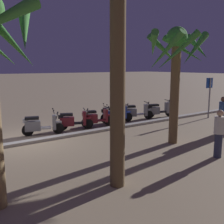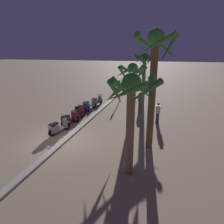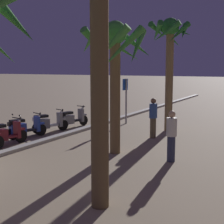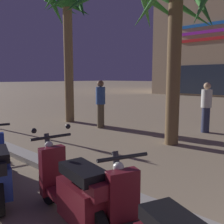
{
  "view_description": "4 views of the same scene",
  "coord_description": "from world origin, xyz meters",
  "px_view_note": "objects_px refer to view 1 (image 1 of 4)",
  "views": [
    {
      "loc": [
        3.26,
        10.7,
        3.1
      ],
      "look_at": [
        -3.34,
        1.47,
        1.12
      ],
      "focal_mm": 42.57,
      "sensor_mm": 36.0,
      "label": 1
    },
    {
      "loc": [
        9.66,
        6.1,
        5.41
      ],
      "look_at": [
        -2.47,
        2.67,
        1.36
      ],
      "focal_mm": 30.51,
      "sensor_mm": 36.0,
      "label": 2
    },
    {
      "loc": [
        5.34,
        8.95,
        3.04
      ],
      "look_at": [
        -6.77,
        2.47,
        1.16
      ],
      "focal_mm": 53.33,
      "sensor_mm": 36.0,
      "label": 3
    },
    {
      "loc": [
        -1.53,
        -2.41,
        1.82
      ],
      "look_at": [
        -5.7,
        2.13,
        0.96
      ],
      "focal_mm": 40.01,
      "sensor_mm": 36.0,
      "label": 4
    }
  ],
  "objects_px": {
    "scooter_maroon_gap_after_mid": "(72,121)",
    "pedestrian_by_palm_tree": "(219,133)",
    "scooter_grey_last_in_row": "(158,110)",
    "scooter_grey_lead_nearest": "(135,112)",
    "scooter_grey_mid_rear": "(39,125)",
    "palm_tree_near_sign": "(176,58)",
    "scooter_maroon_mid_front": "(95,118)",
    "scooter_blue_mid_centre": "(114,114)",
    "pedestrian_window_shopping": "(222,114)",
    "crossing_sign": "(209,93)"
  },
  "relations": [
    {
      "from": "scooter_maroon_gap_after_mid",
      "to": "palm_tree_near_sign",
      "type": "height_order",
      "value": "palm_tree_near_sign"
    },
    {
      "from": "scooter_grey_mid_rear",
      "to": "pedestrian_window_shopping",
      "type": "xyz_separation_m",
      "value": [
        -7.0,
        4.6,
        0.45
      ]
    },
    {
      "from": "scooter_maroon_mid_front",
      "to": "scooter_maroon_gap_after_mid",
      "type": "relative_size",
      "value": 1.05
    },
    {
      "from": "scooter_blue_mid_centre",
      "to": "scooter_maroon_mid_front",
      "type": "xyz_separation_m",
      "value": [
        1.41,
        0.3,
        0.01
      ]
    },
    {
      "from": "scooter_maroon_mid_front",
      "to": "pedestrian_window_shopping",
      "type": "relative_size",
      "value": 1.01
    },
    {
      "from": "palm_tree_near_sign",
      "to": "crossing_sign",
      "type": "bearing_deg",
      "value": -157.62
    },
    {
      "from": "crossing_sign",
      "to": "pedestrian_by_palm_tree",
      "type": "distance_m",
      "value": 7.43
    },
    {
      "from": "scooter_grey_mid_rear",
      "to": "pedestrian_by_palm_tree",
      "type": "distance_m",
      "value": 7.52
    },
    {
      "from": "scooter_blue_mid_centre",
      "to": "scooter_grey_mid_rear",
      "type": "bearing_deg",
      "value": 3.15
    },
    {
      "from": "pedestrian_by_palm_tree",
      "to": "pedestrian_window_shopping",
      "type": "relative_size",
      "value": 0.96
    },
    {
      "from": "scooter_grey_last_in_row",
      "to": "scooter_grey_mid_rear",
      "type": "distance_m",
      "value": 7.43
    },
    {
      "from": "scooter_grey_lead_nearest",
      "to": "scooter_maroon_gap_after_mid",
      "type": "height_order",
      "value": "same"
    },
    {
      "from": "scooter_grey_lead_nearest",
      "to": "scooter_blue_mid_centre",
      "type": "relative_size",
      "value": 1.0
    },
    {
      "from": "scooter_blue_mid_centre",
      "to": "scooter_maroon_gap_after_mid",
      "type": "xyz_separation_m",
      "value": [
        2.65,
        0.18,
        -0.01
      ]
    },
    {
      "from": "scooter_grey_lead_nearest",
      "to": "palm_tree_near_sign",
      "type": "distance_m",
      "value": 5.67
    },
    {
      "from": "scooter_maroon_gap_after_mid",
      "to": "pedestrian_by_palm_tree",
      "type": "bearing_deg",
      "value": 108.79
    },
    {
      "from": "scooter_blue_mid_centre",
      "to": "crossing_sign",
      "type": "bearing_deg",
      "value": 158.12
    },
    {
      "from": "scooter_grey_lead_nearest",
      "to": "pedestrian_by_palm_tree",
      "type": "relative_size",
      "value": 1.07
    },
    {
      "from": "pedestrian_by_palm_tree",
      "to": "pedestrian_window_shopping",
      "type": "xyz_separation_m",
      "value": [
        -3.11,
        -1.82,
        0.04
      ]
    },
    {
      "from": "pedestrian_window_shopping",
      "to": "crossing_sign",
      "type": "bearing_deg",
      "value": -136.52
    },
    {
      "from": "scooter_maroon_mid_front",
      "to": "pedestrian_by_palm_tree",
      "type": "height_order",
      "value": "pedestrian_by_palm_tree"
    },
    {
      "from": "scooter_maroon_gap_after_mid",
      "to": "palm_tree_near_sign",
      "type": "bearing_deg",
      "value": 117.46
    },
    {
      "from": "scooter_blue_mid_centre",
      "to": "palm_tree_near_sign",
      "type": "relative_size",
      "value": 0.38
    },
    {
      "from": "scooter_maroon_mid_front",
      "to": "scooter_grey_lead_nearest",
      "type": "bearing_deg",
      "value": -175.97
    },
    {
      "from": "scooter_grey_last_in_row",
      "to": "scooter_blue_mid_centre",
      "type": "bearing_deg",
      "value": -5.76
    },
    {
      "from": "scooter_grey_lead_nearest",
      "to": "pedestrian_window_shopping",
      "type": "relative_size",
      "value": 1.03
    },
    {
      "from": "scooter_maroon_mid_front",
      "to": "crossing_sign",
      "type": "xyz_separation_m",
      "value": [
        -6.86,
        1.89,
        1.04
      ]
    },
    {
      "from": "scooter_maroon_mid_front",
      "to": "palm_tree_near_sign",
      "type": "relative_size",
      "value": 0.38
    },
    {
      "from": "scooter_grey_last_in_row",
      "to": "scooter_grey_lead_nearest",
      "type": "relative_size",
      "value": 1.03
    },
    {
      "from": "palm_tree_near_sign",
      "to": "pedestrian_by_palm_tree",
      "type": "distance_m",
      "value": 3.29
    },
    {
      "from": "scooter_maroon_mid_front",
      "to": "scooter_blue_mid_centre",
      "type": "bearing_deg",
      "value": -167.89
    },
    {
      "from": "scooter_grey_last_in_row",
      "to": "scooter_maroon_mid_front",
      "type": "bearing_deg",
      "value": -0.13
    },
    {
      "from": "scooter_grey_last_in_row",
      "to": "scooter_grey_lead_nearest",
      "type": "bearing_deg",
      "value": -7.28
    },
    {
      "from": "scooter_grey_lead_nearest",
      "to": "pedestrian_by_palm_tree",
      "type": "xyz_separation_m",
      "value": [
        1.89,
        6.56,
        0.41
      ]
    },
    {
      "from": "scooter_grey_last_in_row",
      "to": "scooter_grey_mid_rear",
      "type": "bearing_deg",
      "value": -0.56
    },
    {
      "from": "scooter_grey_lead_nearest",
      "to": "crossing_sign",
      "type": "xyz_separation_m",
      "value": [
        -4.01,
        2.09,
        1.05
      ]
    },
    {
      "from": "crossing_sign",
      "to": "scooter_maroon_gap_after_mid",
      "type": "bearing_deg",
      "value": -13.91
    },
    {
      "from": "scooter_grey_lead_nearest",
      "to": "scooter_maroon_mid_front",
      "type": "distance_m",
      "value": 2.86
    },
    {
      "from": "scooter_grey_mid_rear",
      "to": "pedestrian_window_shopping",
      "type": "bearing_deg",
      "value": 146.66
    },
    {
      "from": "scooter_grey_lead_nearest",
      "to": "palm_tree_near_sign",
      "type": "height_order",
      "value": "palm_tree_near_sign"
    },
    {
      "from": "scooter_grey_last_in_row",
      "to": "scooter_blue_mid_centre",
      "type": "height_order",
      "value": "same"
    },
    {
      "from": "scooter_maroon_gap_after_mid",
      "to": "palm_tree_near_sign",
      "type": "xyz_separation_m",
      "value": [
        -2.29,
        4.4,
        2.97
      ]
    },
    {
      "from": "pedestrian_window_shopping",
      "to": "scooter_blue_mid_centre",
      "type": "bearing_deg",
      "value": -61.18
    },
    {
      "from": "scooter_blue_mid_centre",
      "to": "pedestrian_window_shopping",
      "type": "bearing_deg",
      "value": 118.82
    },
    {
      "from": "scooter_grey_lead_nearest",
      "to": "palm_tree_near_sign",
      "type": "relative_size",
      "value": 0.38
    },
    {
      "from": "crossing_sign",
      "to": "pedestrian_window_shopping",
      "type": "relative_size",
      "value": 1.4
    },
    {
      "from": "scooter_grey_lead_nearest",
      "to": "scooter_maroon_mid_front",
      "type": "bearing_deg",
      "value": 4.03
    },
    {
      "from": "scooter_grey_lead_nearest",
      "to": "pedestrian_window_shopping",
      "type": "xyz_separation_m",
      "value": [
        -1.22,
        4.74,
        0.45
      ]
    },
    {
      "from": "scooter_maroon_mid_front",
      "to": "pedestrian_window_shopping",
      "type": "height_order",
      "value": "pedestrian_window_shopping"
    },
    {
      "from": "pedestrian_by_palm_tree",
      "to": "scooter_grey_lead_nearest",
      "type": "bearing_deg",
      "value": -106.04
    }
  ]
}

